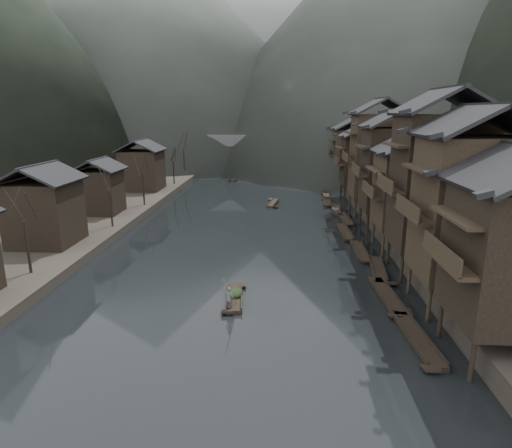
{
  "coord_description": "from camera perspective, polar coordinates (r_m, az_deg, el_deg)",
  "views": [
    {
      "loc": [
        3.69,
        -31.46,
        14.31
      ],
      "look_at": [
        1.12,
        13.26,
        2.5
      ],
      "focal_mm": 30.0,
      "sensor_mm": 36.0,
      "label": 1
    }
  ],
  "objects": [
    {
      "name": "left_bank",
      "position": [
        82.41,
        -24.83,
        3.83
      ],
      "size": [
        40.0,
        200.0,
        1.2
      ],
      "primitive_type": "cube",
      "color": "#2D2823",
      "rests_on": "ground"
    },
    {
      "name": "midriver_boats",
      "position": [
        85.28,
        2.09,
        5.24
      ],
      "size": [
        15.71,
        37.11,
        0.45
      ],
      "color": "black",
      "rests_on": "water"
    },
    {
      "name": "cargo_heap",
      "position": [
        33.96,
        -2.81,
        -8.68
      ],
      "size": [
        1.22,
        1.6,
        0.73
      ],
      "primitive_type": "ellipsoid",
      "color": "black",
      "rests_on": "hero_sampan"
    },
    {
      "name": "hero_sampan",
      "position": [
        33.98,
        -2.88,
        -9.78
      ],
      "size": [
        1.63,
        5.6,
        0.44
      ],
      "color": "black",
      "rests_on": "water"
    },
    {
      "name": "left_houses",
      "position": [
        57.62,
        -21.67,
        5.1
      ],
      "size": [
        8.1,
        53.2,
        8.73
      ],
      "color": "black",
      "rests_on": "left_bank"
    },
    {
      "name": "right_bank",
      "position": [
        79.16,
        26.58,
        3.45
      ],
      "size": [
        40.0,
        200.0,
        1.8
      ],
      "primitive_type": "cube",
      "color": "#2D2823",
      "rests_on": "ground"
    },
    {
      "name": "water",
      "position": [
        34.76,
        -3.14,
        -9.57
      ],
      "size": [
        300.0,
        300.0,
        0.0
      ],
      "primitive_type": "plane",
      "color": "black",
      "rests_on": "ground"
    },
    {
      "name": "hills",
      "position": [
        202.75,
        4.6,
        25.77
      ],
      "size": [
        320.0,
        380.0,
        117.55
      ],
      "color": "black",
      "rests_on": "ground"
    },
    {
      "name": "boatman",
      "position": [
        31.8,
        -3.61,
        -9.42
      ],
      "size": [
        0.72,
        0.59,
        1.71
      ],
      "primitive_type": "imported",
      "rotation": [
        0.0,
        0.0,
        2.81
      ],
      "color": "#5C5D5F",
      "rests_on": "hero_sampan"
    },
    {
      "name": "bamboo_pole",
      "position": [
        30.82,
        -3.31,
        -5.1
      ],
      "size": [
        0.9,
        2.42,
        3.4
      ],
      "primitive_type": "cylinder",
      "rotation": [
        0.64,
        0.0,
        -0.34
      ],
      "color": "#8C7A51",
      "rests_on": "boatman"
    },
    {
      "name": "bare_trees",
      "position": [
        64.78,
        -15.49,
        7.03
      ],
      "size": [
        3.82,
        72.71,
        7.64
      ],
      "color": "black",
      "rests_on": "left_bank"
    },
    {
      "name": "moored_sampans",
      "position": [
        54.76,
        11.98,
        -0.49
      ],
      "size": [
        3.28,
        61.82,
        0.47
      ],
      "color": "black",
      "rests_on": "water"
    },
    {
      "name": "stone_bridge",
      "position": [
        103.93,
        1.26,
        9.69
      ],
      "size": [
        40.0,
        6.0,
        9.0
      ],
      "color": "#4C4C4F",
      "rests_on": "ground"
    },
    {
      "name": "stilt_houses",
      "position": [
        52.35,
        18.52,
        8.18
      ],
      "size": [
        9.0,
        67.6,
        16.49
      ],
      "color": "black",
      "rests_on": "ground"
    }
  ]
}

